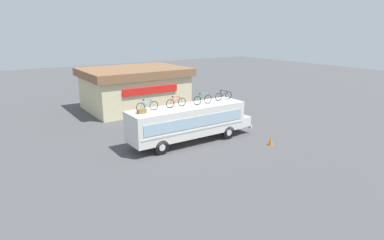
# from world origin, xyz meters

# --- Properties ---
(ground_plane) EXTENTS (120.00, 120.00, 0.00)m
(ground_plane) POSITION_xyz_m (0.00, 0.00, 0.00)
(ground_plane) COLOR #4C4C4F
(bus) EXTENTS (10.61, 2.61, 2.94)m
(bus) POSITION_xyz_m (0.18, -0.00, 1.75)
(bus) COLOR silver
(bus) RESTS_ON ground
(luggage_bag_1) EXTENTS (0.60, 0.39, 0.32)m
(luggage_bag_1) POSITION_xyz_m (-3.85, -0.01, 3.10)
(luggage_bag_1) COLOR olive
(luggage_bag_1) RESTS_ON bus
(rooftop_bicycle_1) EXTENTS (1.74, 0.44, 0.91)m
(rooftop_bicycle_1) POSITION_xyz_m (-3.24, 0.33, 3.32)
(rooftop_bicycle_1) COLOR black
(rooftop_bicycle_1) RESTS_ON bus
(rooftop_bicycle_2) EXTENTS (1.72, 0.44, 0.89)m
(rooftop_bicycle_2) POSITION_xyz_m (-0.87, 0.22, 3.31)
(rooftop_bicycle_2) COLOR black
(rooftop_bicycle_2) RESTS_ON bus
(rooftop_bicycle_3) EXTENTS (1.73, 0.44, 0.94)m
(rooftop_bicycle_3) POSITION_xyz_m (1.37, -0.12, 3.33)
(rooftop_bicycle_3) COLOR black
(rooftop_bicycle_3) RESTS_ON bus
(rooftop_bicycle_4) EXTENTS (1.73, 0.44, 0.89)m
(rooftop_bicycle_4) POSITION_xyz_m (3.74, 0.20, 3.31)
(rooftop_bicycle_4) COLOR black
(rooftop_bicycle_4) RESTS_ON bus
(roadside_building) EXTENTS (10.96, 8.42, 4.51)m
(roadside_building) POSITION_xyz_m (1.48, 13.01, 2.31)
(roadside_building) COLOR beige
(roadside_building) RESTS_ON ground
(traffic_cone) EXTENTS (0.38, 0.38, 0.62)m
(traffic_cone) POSITION_xyz_m (5.00, -4.13, 0.31)
(traffic_cone) COLOR orange
(traffic_cone) RESTS_ON ground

